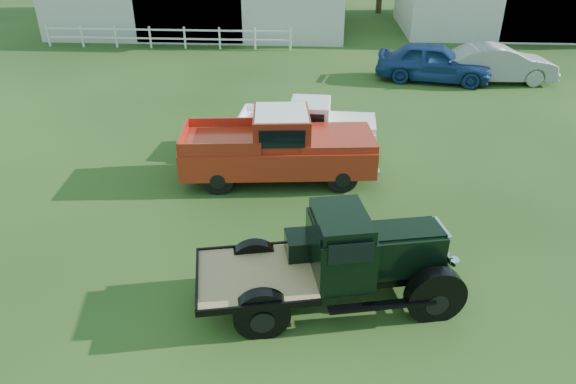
# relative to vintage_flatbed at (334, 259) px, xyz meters

# --- Properties ---
(ground) EXTENTS (120.00, 120.00, 0.00)m
(ground) POSITION_rel_vintage_flatbed_xyz_m (-1.25, 1.25, -0.98)
(ground) COLOR #1A3412
(fence_rail) EXTENTS (14.20, 0.16, 1.20)m
(fence_rail) POSITION_rel_vintage_flatbed_xyz_m (-9.25, 21.25, -0.38)
(fence_rail) COLOR white
(fence_rail) RESTS_ON ground
(vintage_flatbed) EXTENTS (5.23, 2.95, 1.95)m
(vintage_flatbed) POSITION_rel_vintage_flatbed_xyz_m (0.00, 0.00, 0.00)
(vintage_flatbed) COLOR black
(vintage_flatbed) RESTS_ON ground
(red_pickup) EXTENTS (5.74, 2.68, 2.02)m
(red_pickup) POSITION_rel_vintage_flatbed_xyz_m (-1.54, 5.25, 0.04)
(red_pickup) COLOR #A22716
(red_pickup) RESTS_ON ground
(white_pickup) EXTENTS (4.49, 1.90, 1.62)m
(white_pickup) POSITION_rel_vintage_flatbed_xyz_m (-0.79, 7.25, -0.16)
(white_pickup) COLOR white
(white_pickup) RESTS_ON ground
(misc_car_blue) EXTENTS (5.39, 2.99, 1.73)m
(misc_car_blue) POSITION_rel_vintage_flatbed_xyz_m (4.63, 15.61, -0.11)
(misc_car_blue) COLOR navy
(misc_car_blue) RESTS_ON ground
(misc_car_grey) EXTENTS (5.05, 1.97, 1.64)m
(misc_car_grey) POSITION_rel_vintage_flatbed_xyz_m (7.49, 15.67, -0.16)
(misc_car_grey) COLOR gray
(misc_car_grey) RESTS_ON ground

